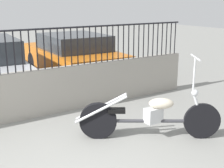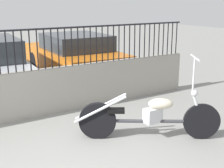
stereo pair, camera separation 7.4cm
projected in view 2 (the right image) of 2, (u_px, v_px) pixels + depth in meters
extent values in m
cube|color=#9E998E|center=(11.00, 97.00, 5.78)|extent=(8.36, 0.18, 0.91)
cylinder|color=black|center=(7.00, 52.00, 5.56)|extent=(0.02, 0.02, 0.78)
cylinder|color=black|center=(15.00, 51.00, 5.63)|extent=(0.02, 0.02, 0.78)
cylinder|color=black|center=(22.00, 51.00, 5.71)|extent=(0.02, 0.02, 0.78)
cylinder|color=black|center=(30.00, 50.00, 5.78)|extent=(0.02, 0.02, 0.78)
cylinder|color=black|center=(37.00, 49.00, 5.85)|extent=(0.02, 0.02, 0.78)
cylinder|color=black|center=(45.00, 49.00, 5.93)|extent=(0.02, 0.02, 0.78)
cylinder|color=black|center=(52.00, 48.00, 6.00)|extent=(0.02, 0.02, 0.78)
cylinder|color=black|center=(58.00, 48.00, 6.07)|extent=(0.02, 0.02, 0.78)
cylinder|color=black|center=(65.00, 47.00, 6.15)|extent=(0.02, 0.02, 0.78)
cylinder|color=black|center=(72.00, 46.00, 6.22)|extent=(0.02, 0.02, 0.78)
cylinder|color=black|center=(78.00, 46.00, 6.29)|extent=(0.02, 0.02, 0.78)
cylinder|color=black|center=(84.00, 45.00, 6.37)|extent=(0.02, 0.02, 0.78)
cylinder|color=black|center=(90.00, 45.00, 6.44)|extent=(0.02, 0.02, 0.78)
cylinder|color=black|center=(96.00, 44.00, 6.51)|extent=(0.02, 0.02, 0.78)
cylinder|color=black|center=(102.00, 44.00, 6.59)|extent=(0.02, 0.02, 0.78)
cylinder|color=black|center=(108.00, 43.00, 6.66)|extent=(0.02, 0.02, 0.78)
cylinder|color=black|center=(113.00, 43.00, 6.73)|extent=(0.02, 0.02, 0.78)
cylinder|color=black|center=(119.00, 42.00, 6.80)|extent=(0.02, 0.02, 0.78)
cylinder|color=black|center=(124.00, 42.00, 6.88)|extent=(0.02, 0.02, 0.78)
cylinder|color=black|center=(130.00, 42.00, 6.95)|extent=(0.02, 0.02, 0.78)
cylinder|color=black|center=(135.00, 41.00, 7.02)|extent=(0.02, 0.02, 0.78)
cylinder|color=black|center=(140.00, 41.00, 7.10)|extent=(0.02, 0.02, 0.78)
cylinder|color=black|center=(145.00, 40.00, 7.17)|extent=(0.02, 0.02, 0.78)
cylinder|color=black|center=(149.00, 40.00, 7.24)|extent=(0.02, 0.02, 0.78)
cylinder|color=black|center=(154.00, 40.00, 7.32)|extent=(0.02, 0.02, 0.78)
cylinder|color=black|center=(159.00, 39.00, 7.39)|extent=(0.02, 0.02, 0.78)
cylinder|color=black|center=(163.00, 39.00, 7.46)|extent=(0.02, 0.02, 0.78)
cylinder|color=black|center=(168.00, 38.00, 7.54)|extent=(0.02, 0.02, 0.78)
cylinder|color=black|center=(172.00, 38.00, 7.61)|extent=(0.02, 0.02, 0.78)
cylinder|color=black|center=(176.00, 38.00, 7.68)|extent=(0.02, 0.02, 0.78)
cylinder|color=black|center=(5.00, 31.00, 5.46)|extent=(8.36, 0.04, 0.04)
cylinder|color=black|center=(202.00, 121.00, 5.04)|extent=(0.53, 0.38, 0.60)
cylinder|color=black|center=(97.00, 121.00, 5.07)|extent=(0.56, 0.41, 0.61)
cylinder|color=#38383D|center=(149.00, 121.00, 5.06)|extent=(1.33, 0.90, 0.06)
cube|color=silver|center=(153.00, 115.00, 5.03)|extent=(0.28, 0.18, 0.24)
ellipsoid|color=beige|center=(161.00, 104.00, 4.97)|extent=(0.44, 0.39, 0.18)
cube|color=black|center=(116.00, 110.00, 5.02)|extent=(0.32, 0.29, 0.06)
cylinder|color=silver|center=(197.00, 107.00, 4.98)|extent=(0.21, 0.16, 0.51)
sphere|color=silver|center=(194.00, 93.00, 4.92)|extent=(0.11, 0.11, 0.11)
cylinder|color=silver|center=(194.00, 75.00, 4.84)|extent=(0.03, 0.03, 0.55)
cylinder|color=silver|center=(195.00, 58.00, 4.77)|extent=(0.31, 0.45, 0.03)
cylinder|color=silver|center=(100.00, 110.00, 4.94)|extent=(0.73, 0.50, 0.48)
cylinder|color=silver|center=(101.00, 107.00, 5.08)|extent=(0.73, 0.50, 0.48)
cylinder|color=black|center=(9.00, 65.00, 9.28)|extent=(0.16, 0.65, 0.64)
cylinder|color=black|center=(31.00, 86.00, 7.05)|extent=(0.16, 0.65, 0.64)
cylinder|color=black|center=(35.00, 62.00, 9.74)|extent=(0.13, 0.64, 0.64)
cylinder|color=black|center=(81.00, 58.00, 10.53)|extent=(0.13, 0.64, 0.64)
cylinder|color=black|center=(64.00, 79.00, 7.71)|extent=(0.13, 0.64, 0.64)
cylinder|color=black|center=(119.00, 71.00, 8.49)|extent=(0.13, 0.64, 0.64)
cube|color=orange|center=(74.00, 59.00, 9.06)|extent=(1.86, 3.99, 0.61)
cube|color=#2D3338|center=(76.00, 42.00, 8.76)|extent=(1.62, 1.94, 0.43)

